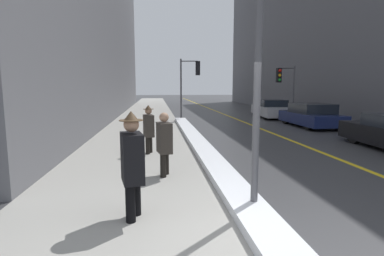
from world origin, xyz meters
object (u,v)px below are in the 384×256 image
at_px(lamp_post, 259,15).
at_px(traffic_light_near, 191,76).
at_px(pedestrian_nearside, 164,141).
at_px(parked_car_silver, 271,109).
at_px(traffic_light_far, 284,81).
at_px(pedestrian_in_glasses, 149,127).
at_px(parked_car_navy, 311,115).
at_px(pedestrian_trailing, 132,161).

height_order(lamp_post, traffic_light_near, lamp_post).
xyz_separation_m(pedestrian_nearside, parked_car_silver, (7.86, 13.29, -0.24)).
height_order(traffic_light_far, pedestrian_nearside, traffic_light_far).
bearing_deg(traffic_light_near, parked_car_silver, 13.58).
bearing_deg(traffic_light_near, pedestrian_in_glasses, -96.59).
distance_m(traffic_light_near, parked_car_navy, 7.78).
relative_size(pedestrian_nearside, parked_car_silver, 0.32).
xyz_separation_m(lamp_post, pedestrian_nearside, (-1.45, 2.21, -2.38)).
bearing_deg(traffic_light_far, pedestrian_trailing, 50.39).
bearing_deg(traffic_light_far, pedestrian_nearside, 47.39).
bearing_deg(lamp_post, pedestrian_trailing, -177.70).
xyz_separation_m(pedestrian_trailing, parked_car_silver, (8.42, 15.58, -0.35)).
distance_m(traffic_light_near, pedestrian_in_glasses, 10.67).
xyz_separation_m(pedestrian_nearside, parked_car_navy, (8.10, 8.21, -0.25)).
height_order(traffic_light_near, pedestrian_in_glasses, traffic_light_near).
xyz_separation_m(traffic_light_near, traffic_light_far, (5.81, -1.26, -0.35)).
height_order(pedestrian_trailing, pedestrian_in_glasses, pedestrian_trailing).
bearing_deg(pedestrian_in_glasses, traffic_light_near, 154.39).
bearing_deg(parked_car_silver, pedestrian_in_glasses, 147.71).
bearing_deg(pedestrian_nearside, pedestrian_trailing, -25.36).
bearing_deg(pedestrian_trailing, pedestrian_in_glasses, 166.77).
height_order(traffic_light_near, parked_car_navy, traffic_light_near).
bearing_deg(parked_car_navy, lamp_post, 147.96).
distance_m(lamp_post, pedestrian_trailing, 3.04).
relative_size(lamp_post, pedestrian_in_glasses, 3.52).
height_order(pedestrian_trailing, parked_car_navy, pedestrian_trailing).
bearing_deg(parked_car_navy, parked_car_silver, 3.22).
bearing_deg(pedestrian_trailing, traffic_light_near, 158.27).
xyz_separation_m(traffic_light_near, pedestrian_trailing, (-2.70, -14.97, -1.89)).
height_order(lamp_post, pedestrian_nearside, lamp_post).
bearing_deg(parked_car_navy, pedestrian_trailing, 140.96).
xyz_separation_m(pedestrian_in_glasses, parked_car_silver, (8.28, 10.77, -0.25)).
height_order(lamp_post, pedestrian_in_glasses, lamp_post).
relative_size(pedestrian_trailing, parked_car_navy, 0.41).
bearing_deg(pedestrian_in_glasses, pedestrian_trailing, -13.23).
distance_m(pedestrian_nearside, parked_car_navy, 11.54).
bearing_deg(traffic_light_far, parked_car_navy, 85.00).
relative_size(pedestrian_nearside, pedestrian_in_glasses, 0.98).
bearing_deg(parked_car_navy, traffic_light_far, 3.25).
relative_size(lamp_post, pedestrian_trailing, 3.13).
relative_size(traffic_light_near, pedestrian_in_glasses, 2.53).
distance_m(traffic_light_near, traffic_light_far, 5.96).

